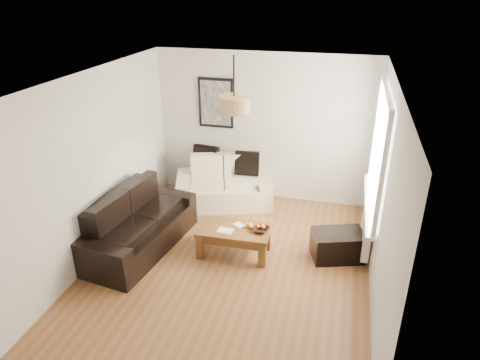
% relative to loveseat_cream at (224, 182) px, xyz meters
% --- Properties ---
extents(floor, '(4.50, 4.50, 0.00)m').
position_rel_loveseat_cream_xyz_m(floor, '(0.59, -1.78, -0.41)').
color(floor, brown).
rests_on(floor, ground).
extents(ceiling, '(3.80, 4.50, 0.00)m').
position_rel_loveseat_cream_xyz_m(ceiling, '(0.59, -1.78, 2.19)').
color(ceiling, white).
rests_on(ceiling, floor).
extents(wall_back, '(3.80, 0.04, 2.60)m').
position_rel_loveseat_cream_xyz_m(wall_back, '(0.59, 0.47, 0.89)').
color(wall_back, silver).
rests_on(wall_back, floor).
extents(wall_front, '(3.80, 0.04, 2.60)m').
position_rel_loveseat_cream_xyz_m(wall_front, '(0.59, -4.03, 0.89)').
color(wall_front, silver).
rests_on(wall_front, floor).
extents(wall_left, '(0.04, 4.50, 2.60)m').
position_rel_loveseat_cream_xyz_m(wall_left, '(-1.31, -1.78, 0.89)').
color(wall_left, silver).
rests_on(wall_left, floor).
extents(wall_right, '(0.04, 4.50, 2.60)m').
position_rel_loveseat_cream_xyz_m(wall_right, '(2.49, -1.78, 0.89)').
color(wall_right, silver).
rests_on(wall_right, floor).
extents(window_bay, '(0.14, 1.90, 1.60)m').
position_rel_loveseat_cream_xyz_m(window_bay, '(2.45, -0.98, 1.19)').
color(window_bay, white).
rests_on(window_bay, wall_right).
extents(radiator, '(0.10, 0.90, 0.52)m').
position_rel_loveseat_cream_xyz_m(radiator, '(2.41, -0.98, -0.03)').
color(radiator, white).
rests_on(radiator, wall_right).
extents(poster, '(0.62, 0.04, 0.87)m').
position_rel_loveseat_cream_xyz_m(poster, '(-0.26, 0.44, 1.29)').
color(poster, black).
rests_on(poster, wall_back).
extents(pendant_shade, '(0.40, 0.40, 0.20)m').
position_rel_loveseat_cream_xyz_m(pendant_shade, '(0.59, -1.48, 1.82)').
color(pendant_shade, tan).
rests_on(pendant_shade, ceiling).
extents(loveseat_cream, '(1.85, 1.38, 0.82)m').
position_rel_loveseat_cream_xyz_m(loveseat_cream, '(0.00, 0.00, 0.00)').
color(loveseat_cream, beige).
rests_on(loveseat_cream, floor).
extents(sofa_leather, '(1.20, 2.04, 0.83)m').
position_rel_loveseat_cream_xyz_m(sofa_leather, '(-0.84, -1.67, 0.01)').
color(sofa_leather, black).
rests_on(sofa_leather, floor).
extents(coffee_table, '(1.05, 0.59, 0.42)m').
position_rel_loveseat_cream_xyz_m(coffee_table, '(0.59, -1.48, -0.20)').
color(coffee_table, brown).
rests_on(coffee_table, floor).
extents(ottoman, '(0.82, 0.66, 0.41)m').
position_rel_loveseat_cream_xyz_m(ottoman, '(2.04, -1.21, -0.20)').
color(ottoman, black).
rests_on(ottoman, floor).
extents(cushion_left, '(0.47, 0.19, 0.45)m').
position_rel_loveseat_cream_xyz_m(cushion_left, '(-0.39, 0.20, 0.34)').
color(cushion_left, black).
rests_on(cushion_left, loveseat_cream).
extents(cushion_right, '(0.43, 0.17, 0.42)m').
position_rel_loveseat_cream_xyz_m(cushion_right, '(0.37, 0.20, 0.32)').
color(cushion_right, black).
rests_on(cushion_right, loveseat_cream).
extents(fruit_bowl, '(0.27, 0.27, 0.06)m').
position_rel_loveseat_cream_xyz_m(fruit_bowl, '(0.98, -1.46, 0.04)').
color(fruit_bowl, black).
rests_on(fruit_bowl, coffee_table).
extents(orange_a, '(0.06, 0.06, 0.06)m').
position_rel_loveseat_cream_xyz_m(orange_a, '(0.91, -1.40, 0.05)').
color(orange_a, orange).
rests_on(orange_a, fruit_bowl).
extents(orange_b, '(0.08, 0.08, 0.07)m').
position_rel_loveseat_cream_xyz_m(orange_b, '(0.98, -1.39, 0.05)').
color(orange_b, orange).
rests_on(orange_b, fruit_bowl).
extents(orange_c, '(0.10, 0.10, 0.09)m').
position_rel_loveseat_cream_xyz_m(orange_c, '(0.80, -1.41, 0.05)').
color(orange_c, orange).
rests_on(orange_c, fruit_bowl).
extents(papers, '(0.23, 0.17, 0.01)m').
position_rel_loveseat_cream_xyz_m(papers, '(0.48, -1.57, 0.01)').
color(papers, white).
rests_on(papers, coffee_table).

